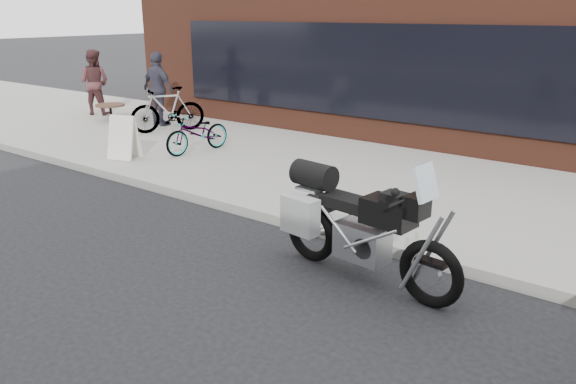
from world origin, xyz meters
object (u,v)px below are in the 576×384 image
Objects in this scene: bicycle_rear at (168,110)px; bicycle_front at (198,133)px; sandwich_sign at (124,137)px; cafe_table at (110,106)px; cafe_patron_left at (94,82)px; motorcycle at (354,224)px; cafe_patron_right at (158,89)px.

bicycle_front is at bearing 2.63° from bicycle_rear.
bicycle_rear is 2.08× the size of sandwich_sign.
bicycle_rear reaches higher than cafe_table.
sandwich_sign is 5.47m from cafe_patron_left.
motorcycle is 11.71m from cafe_patron_left.
cafe_table is 1.29m from cafe_patron_left.
cafe_patron_left is at bearing 3.35° from cafe_patron_right.
bicycle_rear reaches higher than bicycle_front.
motorcycle is 10.51m from cafe_table.
bicycle_rear is at bearing 155.49° from cafe_patron_right.
bicycle_rear is 3.52m from cafe_patron_left.
bicycle_front is 0.86× the size of cafe_patron_left.
sandwich_sign is 4.29m from cafe_table.
bicycle_rear is at bearing 159.99° from bicycle_front.
motorcycle is 9.25m from cafe_patron_right.
motorcycle is at bearing -33.04° from sandwich_sign.
bicycle_rear is at bearing 159.72° from motorcycle.
sandwich_sign is at bearing 125.37° from cafe_patron_left.
sandwich_sign is (1.26, -2.27, -0.11)m from bicycle_rear.
motorcycle is 2.79× the size of sandwich_sign.
bicycle_front is 1.47m from sandwich_sign.
motorcycle reaches higher than bicycle_rear.
motorcycle is at bearing 156.24° from cafe_patron_right.
motorcycle is 1.33× the size of cafe_patron_left.
bicycle_rear is 0.96m from cafe_patron_right.
bicycle_front is 2.04× the size of cafe_table.
motorcycle is 6.04m from bicycle_front.
cafe_patron_right is (-2.03, 2.68, 0.49)m from sandwich_sign.
cafe_patron_left is (-10.88, 4.30, 0.40)m from motorcycle.
cafe_table is at bearing 16.37° from cafe_patron_right.
cafe_patron_right is (-8.19, 4.28, 0.42)m from motorcycle.
bicycle_front is at bearing 156.58° from cafe_patron_right.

